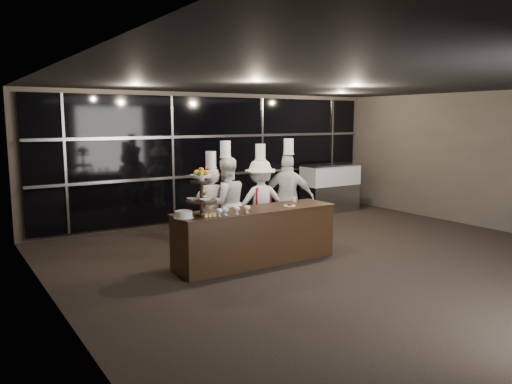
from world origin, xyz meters
TOP-DOWN VIEW (x-y plane):
  - room at (0.00, 0.00)m, footprint 10.00×10.00m
  - window_wall at (0.00, 4.94)m, footprint 8.60×0.10m
  - buffet_counter at (-1.27, 1.41)m, footprint 2.84×0.74m
  - display_stand at (-2.27, 1.41)m, footprint 0.48×0.48m
  - compotes at (-1.85, 1.19)m, footprint 0.62×0.11m
  - layer_cake at (-2.60, 1.36)m, footprint 0.30×0.30m
  - pastry_squares at (-2.23, 1.25)m, footprint 0.19×0.13m
  - small_plate at (-0.64, 1.31)m, footprint 0.20×0.20m
  - chef_cup at (-0.27, 1.66)m, footprint 0.08×0.08m
  - display_case at (2.93, 4.30)m, footprint 1.55×0.68m
  - chef_a at (-1.48, 2.57)m, footprint 0.64×0.51m
  - chef_b at (-1.25, 2.45)m, footprint 0.92×0.76m
  - chef_c at (-0.51, 2.42)m, footprint 1.17×0.85m
  - chef_d at (0.07, 2.30)m, footprint 1.04×0.99m

SIDE VIEW (x-z plane):
  - buffet_counter at x=-1.27m, z-range 0.01..0.93m
  - display_case at x=2.93m, z-range 0.07..1.31m
  - chef_a at x=-1.48m, z-range -0.12..1.70m
  - chef_c at x=-0.51m, z-range -0.14..1.79m
  - chef_b at x=-1.25m, z-range -0.14..1.87m
  - chef_d at x=0.07m, z-range -0.13..1.89m
  - small_plate at x=-0.64m, z-range 0.91..0.96m
  - pastry_squares at x=-2.23m, z-range 0.92..0.97m
  - chef_cup at x=-0.27m, z-range 0.92..0.99m
  - layer_cake at x=-2.60m, z-range 0.92..1.03m
  - compotes at x=-1.85m, z-range 0.94..1.06m
  - display_stand at x=-2.27m, z-range 0.97..1.71m
  - room at x=0.00m, z-range -3.50..6.50m
  - window_wall at x=0.00m, z-range 0.10..2.90m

